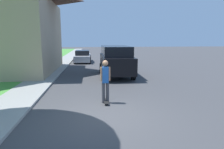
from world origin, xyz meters
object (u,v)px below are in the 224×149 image
(car_down_street, at_px, (83,56))
(skateboarder, at_px, (105,79))
(suv_parked, at_px, (116,60))
(skateboard, at_px, (106,101))

(car_down_street, distance_m, skateboarder, 15.08)
(suv_parked, height_order, skateboarder, suv_parked)
(skateboarder, bearing_deg, suv_parked, 79.28)
(skateboard, bearing_deg, suv_parked, 79.58)
(car_down_street, bearing_deg, skateboarder, -84.13)
(suv_parked, bearing_deg, car_down_street, 107.12)
(car_down_street, relative_size, skateboard, 5.88)
(suv_parked, distance_m, skateboarder, 6.30)
(suv_parked, xyz_separation_m, skateboard, (-1.15, -6.25, -1.08))
(suv_parked, relative_size, car_down_street, 1.15)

